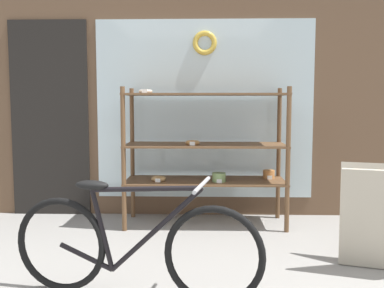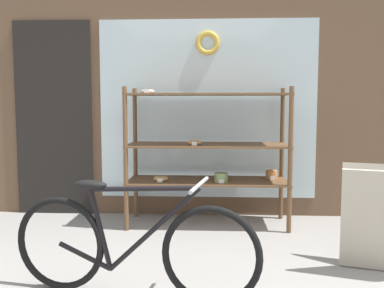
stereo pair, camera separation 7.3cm
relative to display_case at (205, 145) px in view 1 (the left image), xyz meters
name	(u,v)px [view 1 (the left image)]	position (x,y,z in m)	size (l,w,h in m)	color
storefront_facade	(183,40)	(-0.24, 0.41, 1.09)	(5.62, 0.13, 3.90)	brown
display_case	(205,145)	(0.00, 0.00, 0.00)	(1.59, 0.54, 1.37)	brown
bicycle	(133,246)	(-0.45, -1.66, -0.47)	(1.60, 0.47, 0.75)	black
sandwich_board	(383,218)	(1.29, -1.15, -0.42)	(0.68, 0.54, 0.76)	#B2A893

